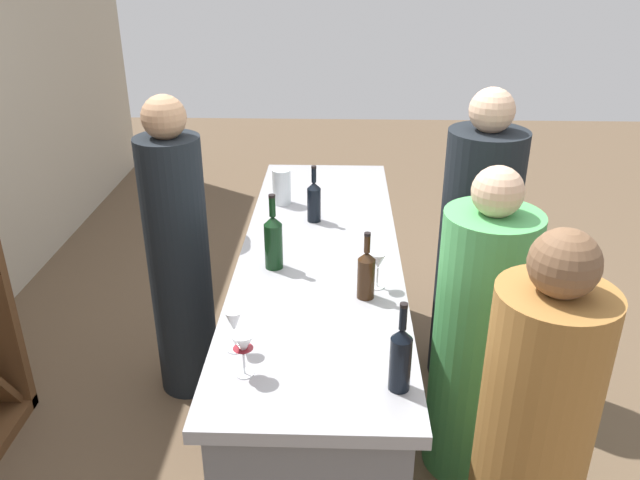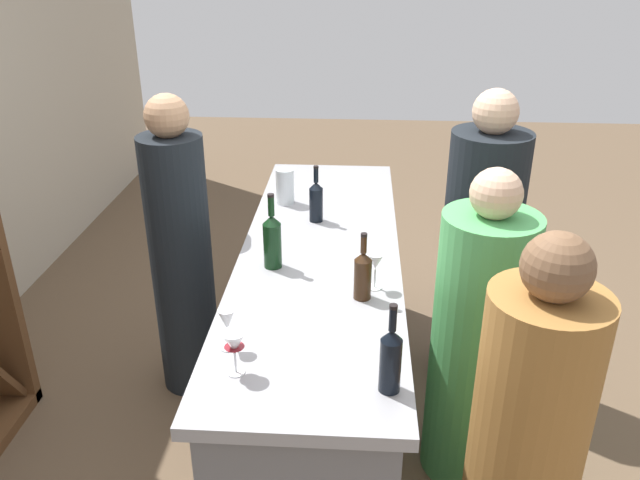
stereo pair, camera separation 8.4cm
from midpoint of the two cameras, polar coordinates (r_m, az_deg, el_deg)
The scene contains 14 objects.
ground_plane at distance 3.48m, azimuth 0.72°, elevation -14.92°, with size 12.00×12.00×0.00m, color brown.
bar_counter at distance 3.20m, azimuth 0.76°, elevation -8.41°, with size 2.45×0.73×0.94m.
wine_bottle_leftmost_near_black at distance 2.05m, azimuth 7.51°, elevation -10.46°, with size 0.07×0.07×0.31m.
wine_bottle_second_left_amber_brown at distance 2.53m, azimuth 4.79°, elevation -3.05°, with size 0.07×0.07×0.28m.
wine_bottle_center_dark_green at distance 2.76m, azimuth -3.41°, elevation 0.02°, with size 0.08×0.08×0.34m.
wine_bottle_second_right_near_black at distance 3.23m, azimuth 0.40°, elevation 3.55°, with size 0.07×0.07×0.29m.
wine_glass_near_left at distance 2.61m, azimuth 5.89°, elevation -2.08°, with size 0.07×0.07×0.16m.
wine_glass_near_center at distance 2.12m, azimuth -6.52°, elevation -9.29°, with size 0.08×0.08×0.16m.
wine_glass_near_right at distance 2.24m, azimuth -7.23°, elevation -7.24°, with size 0.06×0.06×0.16m.
water_pitcher at distance 3.46m, azimuth -2.43°, elevation 4.81°, with size 0.10×0.10×0.19m.
person_left_guest at distance 2.46m, azimuth 18.91°, elevation -16.56°, with size 0.46×0.46×1.46m.
person_center_guest at distance 3.45m, azimuth 14.63°, elevation -1.47°, with size 0.51×0.51×1.62m.
person_right_guest at distance 2.88m, azimuth 14.67°, elevation -9.06°, with size 0.45×0.45×1.46m.
person_server_behind at distance 3.35m, azimuth -11.55°, elevation -1.75°, with size 0.41×0.41×1.61m.
Camera 2 is at (-2.65, -0.17, 2.25)m, focal length 35.87 mm.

